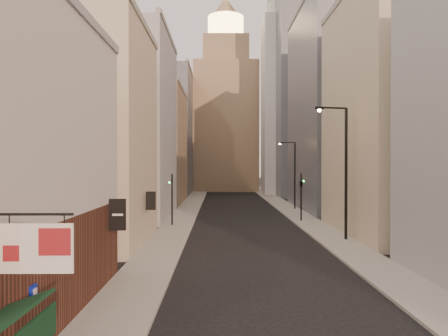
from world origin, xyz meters
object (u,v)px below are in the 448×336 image
at_px(clock_tower, 226,112).
at_px(streetlamp_mid, 343,165).
at_px(traffic_light_right, 301,186).
at_px(streetlamp_far, 293,171).
at_px(white_tower, 283,99).
at_px(traffic_light_left, 172,188).

height_order(clock_tower, streetlamp_mid, clock_tower).
bearing_deg(traffic_light_right, streetlamp_far, -102.45).
height_order(white_tower, traffic_light_right, white_tower).
relative_size(white_tower, streetlamp_mid, 4.01).
height_order(streetlamp_mid, streetlamp_far, streetlamp_mid).
bearing_deg(streetlamp_mid, streetlamp_far, 75.71).
bearing_deg(traffic_light_left, streetlamp_far, -142.57).
bearing_deg(streetlamp_mid, traffic_light_left, 135.64).
xyz_separation_m(white_tower, streetlamp_mid, (-2.94, -51.07, -12.70)).
distance_m(white_tower, traffic_light_left, 48.55).
height_order(white_tower, streetlamp_mid, white_tower).
relative_size(traffic_light_left, traffic_light_right, 1.00).
bearing_deg(streetlamp_far, clock_tower, 105.39).
bearing_deg(traffic_light_left, traffic_light_right, -175.62).
bearing_deg(clock_tower, traffic_light_left, -96.01).
xyz_separation_m(streetlamp_mid, streetlamp_far, (-0.00, 22.65, -0.89)).
distance_m(traffic_light_left, traffic_light_right, 13.26).
bearing_deg(streetlamp_mid, clock_tower, 82.76).
relative_size(white_tower, traffic_light_right, 8.30).
xyz_separation_m(white_tower, traffic_light_left, (-17.00, -42.94, -14.97)).
xyz_separation_m(streetlamp_far, traffic_light_right, (-1.13, -11.55, -1.29)).
bearing_deg(white_tower, traffic_light_right, -95.82).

